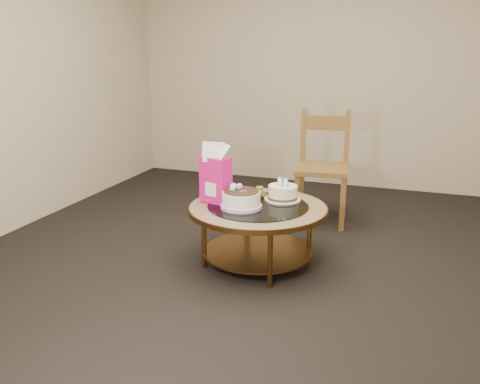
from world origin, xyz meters
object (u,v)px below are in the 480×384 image
(cream_cake, at_px, (283,193))
(dining_chair, at_px, (323,167))
(coffee_table, at_px, (258,216))
(decorated_cake, at_px, (241,200))
(gift_bag, at_px, (216,173))

(cream_cake, height_order, dining_chair, dining_chair)
(coffee_table, bearing_deg, dining_chair, 78.00)
(decorated_cake, bearing_deg, coffee_table, 42.53)
(cream_cake, bearing_deg, decorated_cake, -108.08)
(decorated_cake, distance_m, gift_bag, 0.28)
(gift_bag, xyz_separation_m, dining_chair, (0.57, 1.17, -0.16))
(dining_chair, bearing_deg, gift_bag, -123.17)
(cream_cake, height_order, gift_bag, gift_bag)
(decorated_cake, relative_size, dining_chair, 0.30)
(decorated_cake, relative_size, cream_cake, 1.09)
(decorated_cake, bearing_deg, gift_bag, 162.45)
(coffee_table, relative_size, decorated_cake, 3.40)
(coffee_table, xyz_separation_m, decorated_cake, (-0.10, -0.09, 0.14))
(decorated_cake, xyz_separation_m, gift_bag, (-0.22, 0.07, 0.16))
(coffee_table, bearing_deg, cream_cake, 56.50)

